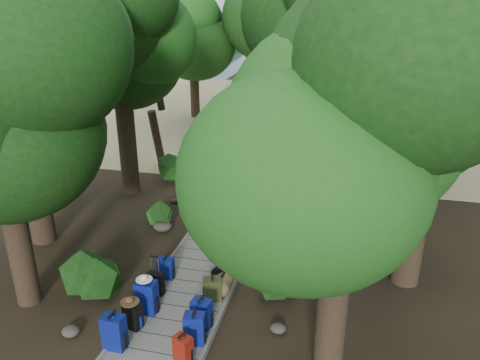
% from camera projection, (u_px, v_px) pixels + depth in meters
% --- Properties ---
extents(ground, '(120.00, 120.00, 0.00)m').
position_uv_depth(ground, '(217.00, 246.00, 13.32)').
color(ground, '#302418').
rests_on(ground, ground).
extents(sand_beach, '(40.00, 22.00, 0.02)m').
position_uv_depth(sand_beach, '(291.00, 115.00, 27.78)').
color(sand_beach, tan).
rests_on(sand_beach, ground).
extents(distant_hill, '(32.00, 16.00, 12.00)m').
position_uv_depth(distant_hill, '(37.00, 46.00, 65.32)').
color(distant_hill, black).
rests_on(distant_hill, ground).
extents(boardwalk, '(2.00, 12.00, 0.12)m').
position_uv_depth(boardwalk, '(226.00, 229.00, 14.20)').
color(boardwalk, gray).
rests_on(boardwalk, ground).
extents(backpack_left_a, '(0.44, 0.32, 0.81)m').
position_uv_depth(backpack_left_a, '(114.00, 330.00, 9.19)').
color(backpack_left_a, navy).
rests_on(backpack_left_a, boardwalk).
extents(backpack_left_b, '(0.41, 0.34, 0.66)m').
position_uv_depth(backpack_left_b, '(133.00, 314.00, 9.78)').
color(backpack_left_b, black).
rests_on(backpack_left_b, boardwalk).
extents(backpack_left_c, '(0.46, 0.33, 0.84)m').
position_uv_depth(backpack_left_c, '(147.00, 295.00, 10.25)').
color(backpack_left_c, navy).
rests_on(backpack_left_c, boardwalk).
extents(backpack_left_d, '(0.40, 0.30, 0.58)m').
position_uv_depth(backpack_left_d, '(166.00, 267.00, 11.54)').
color(backpack_left_d, navy).
rests_on(backpack_left_d, boardwalk).
extents(backpack_right_a, '(0.41, 0.36, 0.61)m').
position_uv_depth(backpack_right_a, '(183.00, 348.00, 8.89)').
color(backpack_right_a, maroon).
rests_on(backpack_right_a, boardwalk).
extents(backpack_right_b, '(0.45, 0.34, 0.74)m').
position_uv_depth(backpack_right_b, '(195.00, 327.00, 9.34)').
color(backpack_right_b, navy).
rests_on(backpack_right_b, boardwalk).
extents(backpack_right_c, '(0.45, 0.36, 0.70)m').
position_uv_depth(backpack_right_c, '(202.00, 312.00, 9.82)').
color(backpack_right_c, navy).
rests_on(backpack_right_c, boardwalk).
extents(backpack_right_d, '(0.48, 0.42, 0.61)m').
position_uv_depth(backpack_right_d, '(212.00, 288.00, 10.70)').
color(backpack_right_d, '#353B1B').
rests_on(backpack_right_d, boardwalk).
extents(duffel_right_khaki, '(0.46, 0.64, 0.41)m').
position_uv_depth(duffel_right_khaki, '(224.00, 281.00, 11.13)').
color(duffel_right_khaki, brown).
rests_on(duffel_right_khaki, boardwalk).
extents(duffel_right_black, '(0.60, 0.78, 0.44)m').
position_uv_depth(duffel_right_black, '(226.00, 269.00, 11.59)').
color(duffel_right_black, black).
rests_on(duffel_right_black, boardwalk).
extents(suitcase_on_boardwalk, '(0.38, 0.23, 0.56)m').
position_uv_depth(suitcase_on_boardwalk, '(156.00, 283.00, 10.91)').
color(suitcase_on_boardwalk, black).
rests_on(suitcase_on_boardwalk, boardwalk).
extents(lone_suitcase_on_sand, '(0.52, 0.40, 0.73)m').
position_uv_depth(lone_suitcase_on_sand, '(279.00, 149.00, 20.42)').
color(lone_suitcase_on_sand, black).
rests_on(lone_suitcase_on_sand, sand_beach).
extents(hat_brown, '(0.40, 0.40, 0.12)m').
position_uv_depth(hat_brown, '(130.00, 300.00, 9.60)').
color(hat_brown, '#51351E').
rests_on(hat_brown, backpack_left_b).
extents(hat_white, '(0.36, 0.36, 0.12)m').
position_uv_depth(hat_white, '(144.00, 277.00, 10.05)').
color(hat_white, silver).
rests_on(hat_white, backpack_left_c).
extents(kayak, '(1.29, 3.61, 0.35)m').
position_uv_depth(kayak, '(210.00, 136.00, 23.04)').
color(kayak, '#A7100E').
rests_on(kayak, sand_beach).
extents(sun_lounger, '(1.10, 2.07, 0.64)m').
position_uv_depth(sun_lounger, '(329.00, 139.00, 21.99)').
color(sun_lounger, silver).
rests_on(sun_lounger, sand_beach).
extents(tree_right_a, '(4.67, 4.67, 7.78)m').
position_uv_depth(tree_right_a, '(343.00, 181.00, 7.49)').
color(tree_right_a, black).
rests_on(tree_right_a, ground).
extents(tree_right_b, '(5.42, 5.42, 9.67)m').
position_uv_depth(tree_right_b, '(433.00, 87.00, 9.94)').
color(tree_right_b, black).
rests_on(tree_right_b, ground).
extents(tree_right_c, '(4.84, 4.84, 8.37)m').
position_uv_depth(tree_right_c, '(359.00, 95.00, 12.39)').
color(tree_right_c, black).
rests_on(tree_right_c, ground).
extents(tree_right_d, '(6.66, 6.66, 12.20)m').
position_uv_depth(tree_right_d, '(431.00, 16.00, 13.37)').
color(tree_right_d, black).
rests_on(tree_right_d, ground).
extents(tree_right_e, '(5.10, 5.10, 9.17)m').
position_uv_depth(tree_right_e, '(371.00, 56.00, 17.18)').
color(tree_right_e, black).
rests_on(tree_right_e, ground).
extents(tree_right_f, '(5.04, 5.04, 8.99)m').
position_uv_depth(tree_right_f, '(443.00, 52.00, 19.00)').
color(tree_right_f, black).
rests_on(tree_right_f, ground).
extents(tree_left_a, '(4.54, 4.54, 7.57)m').
position_uv_depth(tree_left_a, '(0.00, 147.00, 9.56)').
color(tree_left_a, black).
rests_on(tree_left_a, ground).
extents(tree_left_b, '(5.37, 5.37, 9.67)m').
position_uv_depth(tree_left_b, '(16.00, 72.00, 11.89)').
color(tree_left_b, black).
rests_on(tree_left_b, ground).
extents(tree_left_c, '(5.12, 5.12, 8.90)m').
position_uv_depth(tree_left_c, '(120.00, 67.00, 15.41)').
color(tree_left_c, black).
rests_on(tree_left_c, ground).
extents(tree_back_a, '(5.39, 5.39, 9.32)m').
position_uv_depth(tree_back_a, '(258.00, 35.00, 25.15)').
color(tree_back_a, black).
rests_on(tree_back_a, ground).
extents(tree_back_b, '(5.99, 5.99, 10.69)m').
position_uv_depth(tree_back_b, '(325.00, 21.00, 24.86)').
color(tree_back_b, black).
rests_on(tree_back_b, ground).
extents(tree_back_c, '(5.18, 5.18, 9.32)m').
position_uv_depth(tree_back_c, '(386.00, 37.00, 24.04)').
color(tree_back_c, black).
rests_on(tree_back_c, ground).
extents(tree_back_d, '(4.48, 4.48, 7.47)m').
position_uv_depth(tree_back_d, '(193.00, 51.00, 26.09)').
color(tree_back_d, black).
rests_on(tree_back_d, ground).
extents(palm_right_a, '(3.89, 3.89, 6.63)m').
position_uv_depth(palm_right_a, '(353.00, 93.00, 17.18)').
color(palm_right_a, '#193F11').
rests_on(palm_right_a, ground).
extents(palm_right_b, '(4.24, 4.24, 8.19)m').
position_uv_depth(palm_right_b, '(401.00, 56.00, 20.92)').
color(palm_right_b, '#193F11').
rests_on(palm_right_b, ground).
extents(palm_right_c, '(4.15, 4.15, 6.59)m').
position_uv_depth(palm_right_c, '(337.00, 67.00, 23.44)').
color(palm_right_c, '#193F11').
rests_on(palm_right_c, ground).
extents(palm_left_a, '(4.55, 4.55, 7.24)m').
position_uv_depth(palm_left_a, '(150.00, 79.00, 18.23)').
color(palm_left_a, '#193F11').
rests_on(palm_left_a, ground).
extents(rock_left_a, '(0.38, 0.35, 0.21)m').
position_uv_depth(rock_left_a, '(71.00, 331.00, 9.80)').
color(rock_left_a, '#4C473F').
rests_on(rock_left_a, ground).
extents(rock_left_b, '(0.40, 0.36, 0.22)m').
position_uv_depth(rock_left_b, '(99.00, 263.00, 12.29)').
color(rock_left_b, '#4C473F').
rests_on(rock_left_b, ground).
extents(rock_left_c, '(0.57, 0.52, 0.31)m').
position_uv_depth(rock_left_c, '(163.00, 226.00, 14.15)').
color(rock_left_c, '#4C473F').
rests_on(rock_left_c, ground).
extents(rock_left_d, '(0.28, 0.25, 0.15)m').
position_uv_depth(rock_left_d, '(175.00, 201.00, 16.09)').
color(rock_left_d, '#4C473F').
rests_on(rock_left_d, ground).
extents(rock_right_a, '(0.34, 0.31, 0.19)m').
position_uv_depth(rock_right_a, '(278.00, 328.00, 9.91)').
color(rock_right_a, '#4C473F').
rests_on(rock_right_a, ground).
extents(rock_right_b, '(0.43, 0.39, 0.24)m').
position_uv_depth(rock_right_b, '(304.00, 271.00, 11.93)').
color(rock_right_b, '#4C473F').
rests_on(rock_right_b, ground).
extents(rock_right_c, '(0.31, 0.28, 0.17)m').
position_uv_depth(rock_right_c, '(275.00, 227.00, 14.23)').
color(rock_right_c, '#4C473F').
rests_on(rock_right_c, ground).
extents(rock_right_d, '(0.55, 0.50, 0.30)m').
position_uv_depth(rock_right_d, '(321.00, 196.00, 16.25)').
color(rock_right_d, '#4C473F').
rests_on(rock_right_d, ground).
extents(shrub_left_a, '(1.21, 1.21, 1.09)m').
position_uv_depth(shrub_left_a, '(96.00, 276.00, 10.96)').
color(shrub_left_a, '#1E5118').
rests_on(shrub_left_a, ground).
extents(shrub_left_b, '(0.91, 0.91, 0.82)m').
position_uv_depth(shrub_left_b, '(161.00, 215.00, 14.29)').
color(shrub_left_b, '#1E5118').
rests_on(shrub_left_b, ground).
extents(shrub_left_c, '(1.15, 1.15, 1.03)m').
position_uv_depth(shrub_left_c, '(173.00, 166.00, 18.01)').
color(shrub_left_c, '#1E5118').
rests_on(shrub_left_c, ground).
extents(shrub_right_a, '(0.91, 0.91, 0.82)m').
position_uv_depth(shrub_right_a, '(268.00, 282.00, 10.93)').
color(shrub_right_a, '#1E5118').
rests_on(shrub_right_a, ground).
extents(shrub_right_b, '(1.16, 1.16, 1.04)m').
position_uv_depth(shrub_right_b, '(308.00, 208.00, 14.50)').
color(shrub_right_b, '#1E5118').
rests_on(shrub_right_b, ground).
extents(shrub_right_c, '(0.79, 0.79, 0.71)m').
position_uv_depth(shrub_right_c, '(298.00, 176.00, 17.48)').
color(shrub_right_c, '#1E5118').
rests_on(shrub_right_c, ground).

